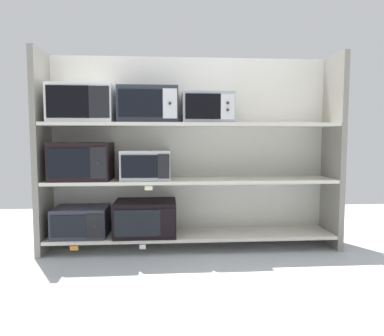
{
  "coord_description": "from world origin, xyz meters",
  "views": [
    {
      "loc": [
        -0.23,
        -3.21,
        1.02
      ],
      "look_at": [
        0.0,
        0.0,
        0.75
      ],
      "focal_mm": 33.13,
      "sensor_mm": 36.0,
      "label": 1
    }
  ],
  "objects_px": {
    "microwave_1": "(146,218)",
    "microwave_6": "(207,108)",
    "microwave_2": "(82,161)",
    "microwave_0": "(81,221)",
    "microwave_5": "(148,105)",
    "microwave_3": "(146,165)",
    "microwave_4": "(83,104)"
  },
  "relations": [
    {
      "from": "microwave_1",
      "to": "microwave_6",
      "type": "distance_m",
      "value": 1.14
    },
    {
      "from": "microwave_1",
      "to": "microwave_6",
      "type": "relative_size",
      "value": 1.23
    },
    {
      "from": "microwave_0",
      "to": "microwave_1",
      "type": "distance_m",
      "value": 0.58
    },
    {
      "from": "microwave_4",
      "to": "microwave_6",
      "type": "relative_size",
      "value": 1.22
    },
    {
      "from": "microwave_4",
      "to": "microwave_6",
      "type": "bearing_deg",
      "value": -0.0
    },
    {
      "from": "microwave_1",
      "to": "microwave_4",
      "type": "xyz_separation_m",
      "value": [
        -0.54,
        -0.0,
        1.02
      ]
    },
    {
      "from": "microwave_2",
      "to": "microwave_4",
      "type": "bearing_deg",
      "value": -0.96
    },
    {
      "from": "microwave_2",
      "to": "microwave_3",
      "type": "bearing_deg",
      "value": -0.0
    },
    {
      "from": "microwave_0",
      "to": "microwave_6",
      "type": "height_order",
      "value": "microwave_6"
    },
    {
      "from": "microwave_2",
      "to": "microwave_3",
      "type": "distance_m",
      "value": 0.57
    },
    {
      "from": "microwave_3",
      "to": "microwave_5",
      "type": "xyz_separation_m",
      "value": [
        0.03,
        0.0,
        0.53
      ]
    },
    {
      "from": "microwave_0",
      "to": "microwave_6",
      "type": "bearing_deg",
      "value": -0.02
    },
    {
      "from": "microwave_0",
      "to": "microwave_6",
      "type": "relative_size",
      "value": 1.06
    },
    {
      "from": "microwave_3",
      "to": "microwave_4",
      "type": "distance_m",
      "value": 0.77
    },
    {
      "from": "microwave_0",
      "to": "microwave_5",
      "type": "relative_size",
      "value": 0.9
    },
    {
      "from": "microwave_2",
      "to": "microwave_6",
      "type": "bearing_deg",
      "value": -0.02
    },
    {
      "from": "microwave_1",
      "to": "microwave_4",
      "type": "relative_size",
      "value": 1.01
    },
    {
      "from": "microwave_0",
      "to": "microwave_3",
      "type": "relative_size",
      "value": 1.08
    },
    {
      "from": "microwave_1",
      "to": "microwave_6",
      "type": "height_order",
      "value": "microwave_6"
    },
    {
      "from": "microwave_1",
      "to": "microwave_2",
      "type": "height_order",
      "value": "microwave_2"
    },
    {
      "from": "microwave_1",
      "to": "microwave_3",
      "type": "xyz_separation_m",
      "value": [
        0.01,
        0.0,
        0.48
      ]
    },
    {
      "from": "microwave_0",
      "to": "microwave_5",
      "type": "bearing_deg",
      "value": -0.0
    },
    {
      "from": "microwave_1",
      "to": "microwave_4",
      "type": "bearing_deg",
      "value": -179.98
    },
    {
      "from": "microwave_2",
      "to": "microwave_5",
      "type": "relative_size",
      "value": 0.98
    },
    {
      "from": "microwave_3",
      "to": "microwave_6",
      "type": "height_order",
      "value": "microwave_6"
    },
    {
      "from": "microwave_3",
      "to": "microwave_6",
      "type": "bearing_deg",
      "value": -0.03
    },
    {
      "from": "microwave_2",
      "to": "microwave_6",
      "type": "xyz_separation_m",
      "value": [
        1.11,
        -0.0,
        0.47
      ]
    },
    {
      "from": "microwave_0",
      "to": "microwave_4",
      "type": "distance_m",
      "value": 1.05
    },
    {
      "from": "microwave_3",
      "to": "microwave_4",
      "type": "xyz_separation_m",
      "value": [
        -0.55,
        -0.0,
        0.54
      ]
    },
    {
      "from": "microwave_0",
      "to": "microwave_2",
      "type": "relative_size",
      "value": 0.92
    },
    {
      "from": "microwave_5",
      "to": "microwave_2",
      "type": "bearing_deg",
      "value": 180.0
    },
    {
      "from": "microwave_3",
      "to": "microwave_6",
      "type": "distance_m",
      "value": 0.75
    }
  ]
}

